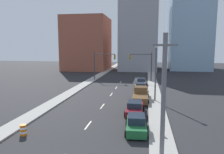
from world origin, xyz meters
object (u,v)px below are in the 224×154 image
object	(u,v)px
traffic_signal_left	(100,62)
traffic_barrel	(23,130)
sedan_maroon	(135,108)
sedan_gray	(141,82)
traffic_signal_right	(145,63)
street_lamp	(156,69)
pickup_truck_brown	(141,95)
sedan_tan	(140,87)
utility_pole_right_near	(164,95)
sedan_green	(136,124)
fire_hydrant	(162,133)

from	to	relation	value
traffic_signal_left	traffic_barrel	xyz separation A→B (m)	(0.01, -32.25, -3.74)
sedan_maroon	sedan_gray	bearing A→B (deg)	90.11
traffic_signal_left	traffic_signal_right	xyz separation A→B (m)	(10.10, 0.00, 0.00)
sedan_gray	street_lamp	bearing A→B (deg)	-81.93
traffic_barrel	pickup_truck_brown	bearing A→B (deg)	55.81
sedan_tan	utility_pole_right_near	bearing A→B (deg)	-87.28
utility_pole_right_near	sedan_tan	size ratio (longest dim) A/B	1.91
traffic_signal_right	sedan_green	size ratio (longest dim) A/B	1.46
utility_pole_right_near	sedan_gray	size ratio (longest dim) A/B	1.86
traffic_signal_right	traffic_barrel	size ratio (longest dim) A/B	6.76
sedan_gray	fire_hydrant	bearing A→B (deg)	-86.20
fire_hydrant	sedan_green	xyz separation A→B (m)	(-2.21, 0.91, 0.28)
sedan_green	sedan_gray	xyz separation A→B (m)	(-0.26, 24.90, -0.04)
traffic_signal_right	pickup_truck_brown	bearing A→B (deg)	-91.21
traffic_signal_left	traffic_barrel	world-z (taller)	traffic_signal_left
sedan_green	traffic_signal_left	bearing A→B (deg)	104.58
sedan_green	sedan_gray	size ratio (longest dim) A/B	0.96
traffic_signal_left	sedan_tan	distance (m)	14.95
pickup_truck_brown	sedan_gray	world-z (taller)	pickup_truck_brown
traffic_signal_left	sedan_green	size ratio (longest dim) A/B	1.46
fire_hydrant	sedan_tan	bearing A→B (deg)	97.07
traffic_signal_right	sedan_tan	xyz separation A→B (m)	(-0.65, -11.02, -3.56)
utility_pole_right_near	pickup_truck_brown	xyz separation A→B (m)	(-1.96, 16.19, -3.64)
street_lamp	traffic_signal_right	bearing A→B (deg)	95.08
traffic_signal_left	utility_pole_right_near	xyz separation A→B (m)	(11.68, -34.14, 0.19)
sedan_tan	sedan_gray	xyz separation A→B (m)	(-0.02, 6.06, 0.00)
sedan_maroon	sedan_tan	world-z (taller)	sedan_maroon
sedan_green	sedan_gray	world-z (taller)	sedan_green
street_lamp	fire_hydrant	world-z (taller)	street_lamp
utility_pole_right_near	street_lamp	xyz separation A→B (m)	(0.06, 15.70, 0.23)
utility_pole_right_near	pickup_truck_brown	size ratio (longest dim) A/B	1.34
sedan_maroon	sedan_tan	xyz separation A→B (m)	(0.20, 13.49, -0.02)
traffic_signal_left	traffic_barrel	size ratio (longest dim) A/B	6.76
traffic_signal_left	traffic_signal_right	distance (m)	10.10
traffic_signal_left	traffic_barrel	bearing A→B (deg)	-89.98
utility_pole_right_near	sedan_green	world-z (taller)	utility_pole_right_near
pickup_truck_brown	traffic_barrel	bearing A→B (deg)	-124.35
pickup_truck_brown	fire_hydrant	bearing A→B (deg)	-80.51
sedan_maroon	sedan_tan	bearing A→B (deg)	89.77
pickup_truck_brown	sedan_tan	xyz separation A→B (m)	(-0.27, 6.93, -0.12)
sedan_tan	sedan_gray	distance (m)	6.06
pickup_truck_brown	sedan_gray	size ratio (longest dim) A/B	1.38
traffic_signal_left	utility_pole_right_near	size ratio (longest dim) A/B	0.75
traffic_barrel	sedan_green	xyz separation A→B (m)	(9.68, 2.40, 0.22)
pickup_truck_brown	sedan_gray	bearing A→B (deg)	91.16
street_lamp	fire_hydrant	size ratio (longest dim) A/B	9.50
traffic_signal_right	pickup_truck_brown	world-z (taller)	traffic_signal_right
sedan_maroon	sedan_green	bearing A→B (deg)	-84.66
sedan_tan	traffic_signal_right	bearing A→B (deg)	83.82
traffic_signal_right	street_lamp	world-z (taller)	street_lamp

